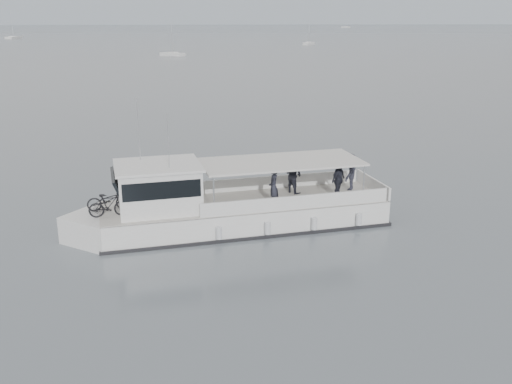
{
  "coord_description": "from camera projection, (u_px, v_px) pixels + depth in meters",
  "views": [
    {
      "loc": [
        3.97,
        -26.93,
        9.15
      ],
      "look_at": [
        5.84,
        -2.85,
        1.6
      ],
      "focal_mm": 40.0,
      "sensor_mm": 36.0,
      "label": 1
    }
  ],
  "objects": [
    {
      "name": "tour_boat",
      "position": [
        217.0,
        208.0,
        25.14
      ],
      "size": [
        14.45,
        5.81,
        6.02
      ],
      "rotation": [
        0.0,
        0.0,
        0.19
      ],
      "color": "white",
      "rests_on": "ground"
    },
    {
      "name": "ground",
      "position": [
        133.0,
        209.0,
        28.06
      ],
      "size": [
        1400.0,
        1400.0,
        0.0
      ],
      "primitive_type": "plane",
      "color": "#515A60",
      "rests_on": "ground"
    },
    {
      "name": "headland",
      "position": [
        206.0,
        9.0,
        556.81
      ],
      "size": [
        1400.0,
        90.0,
        28.0
      ],
      "primitive_type": "cube",
      "color": "#939EA8",
      "rests_on": "ground"
    },
    {
      "name": "moored_fleet",
      "position": [
        44.0,
        38.0,
        225.1
      ],
      "size": [
        379.95,
        349.13,
        10.65
      ],
      "color": "white",
      "rests_on": "ground"
    }
  ]
}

